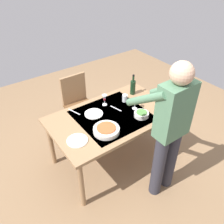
# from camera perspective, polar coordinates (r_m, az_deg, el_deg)

# --- Properties ---
(ground_plane) EXTENTS (6.00, 6.00, 0.00)m
(ground_plane) POSITION_cam_1_polar(r_m,az_deg,el_deg) (3.40, 0.00, -11.02)
(ground_plane) COLOR #846647
(dining_table) EXTENTS (1.54, 0.94, 0.76)m
(dining_table) POSITION_cam_1_polar(r_m,az_deg,el_deg) (2.94, 0.00, -1.96)
(dining_table) COLOR #93704C
(dining_table) RESTS_ON ground_plane
(chair_near) EXTENTS (0.40, 0.40, 0.91)m
(chair_near) POSITION_cam_1_polar(r_m,az_deg,el_deg) (3.61, -8.39, 2.74)
(chair_near) COLOR brown
(chair_near) RESTS_ON ground_plane
(person_server) EXTENTS (0.42, 0.61, 1.69)m
(person_server) POSITION_cam_1_polar(r_m,az_deg,el_deg) (2.47, 13.97, -3.53)
(person_server) COLOR #2D2D38
(person_server) RESTS_ON ground_plane
(wine_bottle) EXTENTS (0.07, 0.07, 0.30)m
(wine_bottle) POSITION_cam_1_polar(r_m,az_deg,el_deg) (3.27, 5.12, 6.12)
(wine_bottle) COLOR black
(wine_bottle) RESTS_ON dining_table
(wine_glass_left) EXTENTS (0.07, 0.07, 0.15)m
(wine_glass_left) POSITION_cam_1_polar(r_m,az_deg,el_deg) (2.96, 5.66, 2.47)
(wine_glass_left) COLOR white
(wine_glass_left) RESTS_ON dining_table
(wine_glass_right) EXTENTS (0.07, 0.07, 0.15)m
(wine_glass_right) POSITION_cam_1_polar(r_m,az_deg,el_deg) (3.03, -1.84, 3.42)
(wine_glass_right) COLOR white
(wine_glass_right) RESTS_ON dining_table
(water_cup_near_left) EXTENTS (0.07, 0.07, 0.10)m
(water_cup_near_left) POSITION_cam_1_polar(r_m,az_deg,el_deg) (3.13, 3.15, 3.42)
(water_cup_near_left) COLOR silver
(water_cup_near_left) RESTS_ON dining_table
(water_cup_near_right) EXTENTS (0.07, 0.07, 0.10)m
(water_cup_near_right) POSITION_cam_1_polar(r_m,az_deg,el_deg) (2.86, 11.14, -0.84)
(water_cup_near_right) COLOR silver
(water_cup_near_right) RESTS_ON dining_table
(serving_bowl_pasta) EXTENTS (0.30, 0.30, 0.07)m
(serving_bowl_pasta) POSITION_cam_1_polar(r_m,az_deg,el_deg) (2.63, -1.39, -4.34)
(serving_bowl_pasta) COLOR white
(serving_bowl_pasta) RESTS_ON dining_table
(side_bowl_salad) EXTENTS (0.18, 0.18, 0.07)m
(side_bowl_salad) POSITION_cam_1_polar(r_m,az_deg,el_deg) (2.88, 7.21, -0.51)
(side_bowl_salad) COLOR white
(side_bowl_salad) RESTS_ON dining_table
(dinner_plate_near) EXTENTS (0.23, 0.23, 0.01)m
(dinner_plate_near) POSITION_cam_1_polar(r_m,az_deg,el_deg) (2.56, -8.48, -6.91)
(dinner_plate_near) COLOR white
(dinner_plate_near) RESTS_ON dining_table
(dinner_plate_far) EXTENTS (0.23, 0.23, 0.01)m
(dinner_plate_far) POSITION_cam_1_polar(r_m,az_deg,el_deg) (2.92, -4.48, -0.43)
(dinner_plate_far) COLOR white
(dinner_plate_far) RESTS_ON dining_table
(table_knife) EXTENTS (0.07, 0.20, 0.00)m
(table_knife) POSITION_cam_1_polar(r_m,az_deg,el_deg) (2.99, -9.21, 0.03)
(table_knife) COLOR silver
(table_knife) RESTS_ON dining_table
(table_fork) EXTENTS (0.06, 0.18, 0.00)m
(table_fork) POSITION_cam_1_polar(r_m,az_deg,el_deg) (3.01, 0.95, 0.87)
(table_fork) COLOR silver
(table_fork) RESTS_ON dining_table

